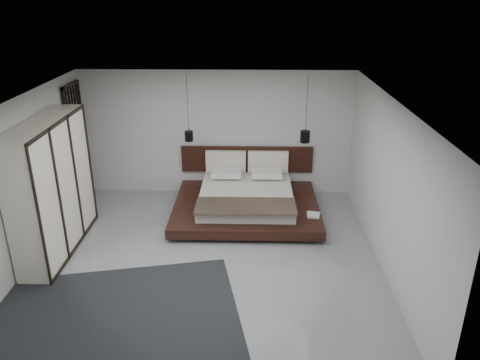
{
  "coord_description": "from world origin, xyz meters",
  "views": [
    {
      "loc": [
        0.76,
        -7.01,
        4.42
      ],
      "look_at": [
        0.56,
        1.2,
        1.02
      ],
      "focal_mm": 35.0,
      "sensor_mm": 36.0,
      "label": 1
    }
  ],
  "objects_px": {
    "pendant_right": "(305,136)",
    "rug": "(113,318)",
    "lattice_screen": "(78,144)",
    "pendant_left": "(189,136)",
    "wardrobe": "(52,187)",
    "bed": "(246,199)"
  },
  "relations": [
    {
      "from": "wardrobe",
      "to": "rug",
      "type": "relative_size",
      "value": 0.68
    },
    {
      "from": "lattice_screen",
      "to": "pendant_right",
      "type": "relative_size",
      "value": 1.86
    },
    {
      "from": "lattice_screen",
      "to": "pendant_right",
      "type": "bearing_deg",
      "value": -0.77
    },
    {
      "from": "wardrobe",
      "to": "rug",
      "type": "height_order",
      "value": "wardrobe"
    },
    {
      "from": "pendant_left",
      "to": "wardrobe",
      "type": "height_order",
      "value": "pendant_left"
    },
    {
      "from": "lattice_screen",
      "to": "rug",
      "type": "bearing_deg",
      "value": -66.67
    },
    {
      "from": "bed",
      "to": "lattice_screen",
      "type": "bearing_deg",
      "value": 171.38
    },
    {
      "from": "lattice_screen",
      "to": "bed",
      "type": "xyz_separation_m",
      "value": [
        3.62,
        -0.55,
        -1.0
      ]
    },
    {
      "from": "lattice_screen",
      "to": "pendant_right",
      "type": "distance_m",
      "value": 4.84
    },
    {
      "from": "lattice_screen",
      "to": "bed",
      "type": "distance_m",
      "value": 3.79
    },
    {
      "from": "pendant_left",
      "to": "wardrobe",
      "type": "distance_m",
      "value": 2.96
    },
    {
      "from": "bed",
      "to": "rug",
      "type": "bearing_deg",
      "value": -118.04
    },
    {
      "from": "pendant_right",
      "to": "rug",
      "type": "bearing_deg",
      "value": -127.7
    },
    {
      "from": "wardrobe",
      "to": "rug",
      "type": "xyz_separation_m",
      "value": [
        1.5,
        -1.98,
        -1.18
      ]
    },
    {
      "from": "pendant_right",
      "to": "wardrobe",
      "type": "height_order",
      "value": "pendant_right"
    },
    {
      "from": "rug",
      "to": "wardrobe",
      "type": "bearing_deg",
      "value": 127.11
    },
    {
      "from": "lattice_screen",
      "to": "pendant_left",
      "type": "relative_size",
      "value": 1.88
    },
    {
      "from": "rug",
      "to": "lattice_screen",
      "type": "bearing_deg",
      "value": 113.33
    },
    {
      "from": "bed",
      "to": "rug",
      "type": "xyz_separation_m",
      "value": [
        -1.87,
        -3.51,
        -0.29
      ]
    },
    {
      "from": "lattice_screen",
      "to": "bed",
      "type": "bearing_deg",
      "value": -8.62
    },
    {
      "from": "bed",
      "to": "rug",
      "type": "relative_size",
      "value": 0.83
    },
    {
      "from": "pendant_left",
      "to": "lattice_screen",
      "type": "bearing_deg",
      "value": 178.45
    }
  ]
}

